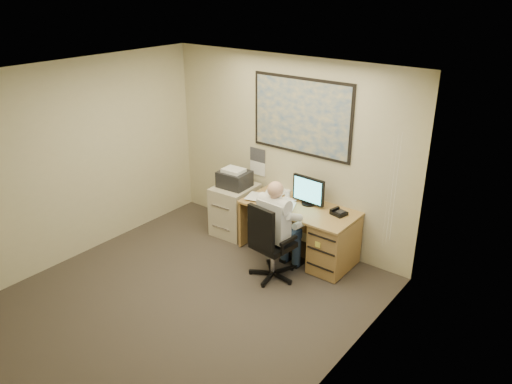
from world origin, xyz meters
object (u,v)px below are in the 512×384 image
Objects in this scene: office_chair at (271,257)px; person at (275,230)px; desk at (319,233)px; filing_cabinet at (235,205)px.

person is at bearing 100.72° from office_chair.
person reaches higher than desk.
filing_cabinet is (-1.47, -0.03, 0.00)m from desk.
desk is 1.47m from filing_cabinet.
desk is 0.75m from person.
desk is 1.50× the size of office_chair.
desk is at bearing -1.93° from filing_cabinet.
filing_cabinet is at bearing 156.09° from office_chair.
office_chair reaches higher than filing_cabinet.
person is (-0.01, 0.08, 0.36)m from office_chair.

